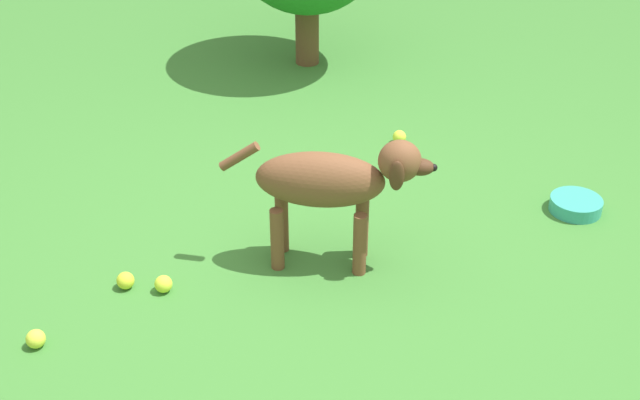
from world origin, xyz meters
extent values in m
plane|color=#38722D|center=(0.00, 0.00, 0.00)|extent=(14.00, 14.00, 0.00)
ellipsoid|color=brown|center=(-0.02, 0.02, 0.37)|extent=(0.34, 0.52, 0.21)
cylinder|color=brown|center=(-0.02, 0.19, 0.13)|extent=(0.05, 0.05, 0.26)
cylinder|color=brown|center=(0.10, 0.15, 0.13)|extent=(0.05, 0.05, 0.26)
cylinder|color=brown|center=(-0.13, -0.10, 0.13)|extent=(0.05, 0.05, 0.26)
cylinder|color=brown|center=(-0.01, -0.15, 0.13)|extent=(0.05, 0.05, 0.26)
ellipsoid|color=brown|center=(0.08, 0.29, 0.46)|extent=(0.19, 0.20, 0.16)
ellipsoid|color=#472B19|center=(0.11, 0.36, 0.44)|extent=(0.10, 0.13, 0.06)
sphere|color=black|center=(0.13, 0.41, 0.44)|extent=(0.03, 0.03, 0.03)
ellipsoid|color=#472B19|center=(0.01, 0.31, 0.44)|extent=(0.05, 0.06, 0.12)
ellipsoid|color=#472B19|center=(0.15, 0.26, 0.44)|extent=(0.05, 0.06, 0.12)
cylinder|color=brown|center=(-0.12, -0.26, 0.45)|extent=(0.09, 0.16, 0.13)
sphere|color=#C6D52E|center=(-0.02, -0.72, 0.03)|extent=(0.07, 0.07, 0.07)
sphere|color=#CBDB3B|center=(0.24, -1.03, 0.03)|extent=(0.07, 0.07, 0.07)
sphere|color=#C8E334|center=(0.03, -0.59, 0.03)|extent=(0.07, 0.07, 0.07)
sphere|color=#CCE137|center=(-0.88, 0.64, 0.03)|extent=(0.07, 0.07, 0.07)
cylinder|color=teal|center=(-0.11, 1.17, 0.03)|extent=(0.22, 0.22, 0.06)
cylinder|color=brown|center=(-2.01, 0.43, 0.17)|extent=(0.14, 0.14, 0.35)
camera|label=1|loc=(2.54, -0.61, 1.90)|focal=46.49mm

